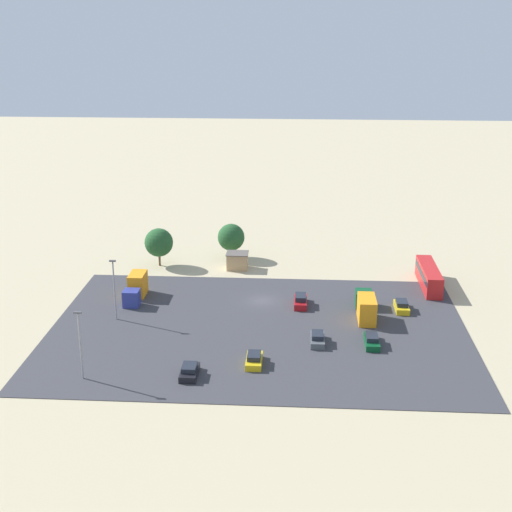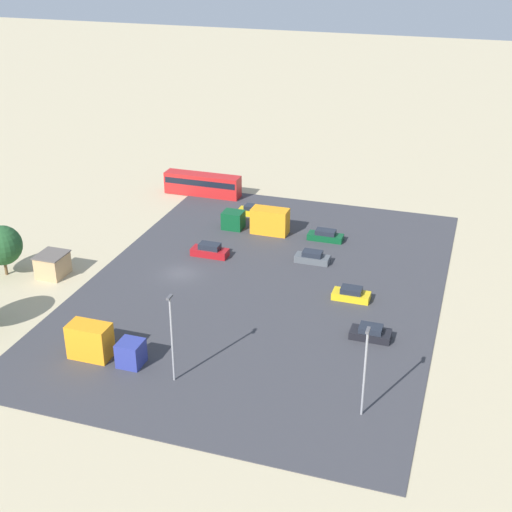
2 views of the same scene
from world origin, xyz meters
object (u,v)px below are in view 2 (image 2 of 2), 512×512
object	(u,v)px
parked_truck_0	(259,221)
parked_car_4	(253,211)
parked_car_1	(325,236)
parked_car_5	(312,258)
parked_car_3	(370,333)
parked_truck_1	(101,344)
bus	(203,184)
parked_car_2	(351,294)
shed_building	(53,265)
parked_car_0	(210,251)

from	to	relation	value
parked_truck_0	parked_car_4	bearing A→B (deg)	26.51
parked_car_1	parked_car_5	bearing A→B (deg)	-0.27
parked_car_3	parked_truck_1	distance (m)	26.69
parked_car_1	bus	bearing A→B (deg)	-116.44
parked_car_3	parked_truck_1	world-z (taller)	parked_truck_1
parked_car_2	parked_truck_0	distance (m)	21.52
parked_truck_1	parked_car_3	bearing A→B (deg)	116.10
parked_car_2	parked_car_5	distance (m)	10.17
shed_building	bus	xyz separation A→B (m)	(-30.86, 6.71, 0.44)
shed_building	parked_car_1	xyz separation A→B (m)	(-20.02, 28.53, -0.73)
bus	parked_car_2	world-z (taller)	bus
parked_truck_0	shed_building	bearing A→B (deg)	135.86
bus	parked_car_5	xyz separation A→B (m)	(17.87, 21.78, -1.16)
parked_car_4	parked_car_5	xyz separation A→B (m)	(12.40, 11.83, 0.00)
parked_truck_1	parked_car_1	bearing A→B (deg)	157.56
shed_building	parked_car_3	distance (m)	38.47
parked_car_2	parked_car_1	bearing A→B (deg)	-156.75
parked_car_2	parked_truck_0	xyz separation A→B (m)	(-14.84, -15.55, 0.99)
parked_car_3	parked_car_0	bearing A→B (deg)	-120.06
parked_car_3	parked_truck_1	xyz separation A→B (m)	(11.73, -23.95, 1.02)
parked_car_2	parked_truck_1	bearing A→B (deg)	-46.85
bus	parked_car_4	xyz separation A→B (m)	(5.47, 9.95, -1.16)
parked_truck_1	parked_truck_0	bearing A→B (deg)	171.76
parked_car_5	parked_truck_0	size ratio (longest dim) A/B	0.47
parked_car_0	parked_car_3	world-z (taller)	parked_car_0
parked_car_5	parked_truck_1	xyz separation A→B (m)	(27.07, -14.05, 1.00)
bus	parked_car_2	size ratio (longest dim) A/B	2.84
parked_car_1	parked_car_2	xyz separation A→B (m)	(14.90, 6.40, -0.00)
parked_car_2	parked_truck_1	xyz separation A→B (m)	(19.20, -20.48, 1.01)
bus	parked_car_2	xyz separation A→B (m)	(25.74, 28.22, -1.17)
parked_truck_0	parked_truck_1	distance (m)	34.40
shed_building	bus	distance (m)	31.59
shed_building	parked_car_0	size ratio (longest dim) A/B	0.79
shed_building	parked_car_2	distance (m)	35.31
parked_car_5	parked_truck_1	distance (m)	30.52
bus	parked_truck_0	size ratio (longest dim) A/B	1.30
parked_car_5	parked_truck_0	distance (m)	11.52
parked_car_2	parked_car_3	world-z (taller)	parked_car_2
parked_car_1	parked_truck_1	world-z (taller)	parked_truck_1
bus	parked_car_0	size ratio (longest dim) A/B	2.53
parked_truck_0	parked_car_0	bearing A→B (deg)	158.76
shed_building	parked_truck_1	size ratio (longest dim) A/B	0.49
bus	parked_truck_1	bearing A→B (deg)	9.76
parked_car_3	parked_car_1	bearing A→B (deg)	-156.20
parked_car_0	parked_car_3	bearing A→B (deg)	-120.06
bus	parked_car_0	distance (m)	22.11
parked_car_5	parked_car_1	bearing A→B (deg)	179.73
parked_car_3	parked_truck_1	size ratio (longest dim) A/B	0.55
parked_car_0	parked_truck_0	world-z (taller)	parked_truck_0
parked_car_0	parked_car_5	size ratio (longest dim) A/B	1.10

